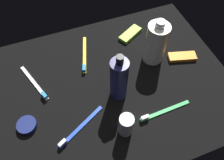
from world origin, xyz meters
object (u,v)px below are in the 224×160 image
lotion_bottle (119,80)px  toothbrush_white (35,84)px  snack_bar_lime (130,34)px  cream_tin_left (27,125)px  toothbrush_yellow (84,56)px  toothbrush_blue (79,128)px  toothbrush_green (162,112)px  bodywash_bottle (156,43)px  snack_bar_orange (182,57)px  deodorant_stick (126,125)px

lotion_bottle → toothbrush_white: (26.00, -13.39, -8.27)cm
snack_bar_lime → cream_tin_left: 52.16cm
toothbrush_yellow → toothbrush_blue: same height
toothbrush_green → toothbrush_white: bearing=-34.1°
bodywash_bottle → toothbrush_yellow: size_ratio=1.03×
lotion_bottle → cream_tin_left: (30.92, 1.05, -7.97)cm
snack_bar_orange → bodywash_bottle: bearing=-5.4°
bodywash_bottle → toothbrush_white: bearing=-4.2°
snack_bar_lime → toothbrush_white: bearing=-13.7°
toothbrush_blue → toothbrush_white: bearing=-64.8°
snack_bar_lime → cream_tin_left: bearing=0.4°
bodywash_bottle → snack_bar_lime: size_ratio=1.75×
snack_bar_orange → snack_bar_lime: same height
lotion_bottle → toothbrush_yellow: size_ratio=1.14×
bodywash_bottle → cream_tin_left: bodywash_bottle is taller
bodywash_bottle → toothbrush_blue: 39.21cm
toothbrush_blue → snack_bar_lime: size_ratio=1.59×
lotion_bottle → toothbrush_blue: (16.15, 7.58, -8.27)cm
lotion_bottle → snack_bar_lime: size_ratio=1.93×
toothbrush_white → deodorant_stick: bearing=131.3°
toothbrush_yellow → snack_bar_orange: bearing=158.9°
toothbrush_green → cream_tin_left: toothbrush_green is taller
toothbrush_white → snack_bar_orange: bearing=172.4°
deodorant_stick → snack_bar_orange: deodorant_stick is taller
toothbrush_green → snack_bar_lime: size_ratio=1.73×
toothbrush_white → snack_bar_lime: 42.14cm
lotion_bottle → cream_tin_left: bearing=1.9°
toothbrush_blue → snack_bar_lime: bearing=-134.2°
toothbrush_yellow → snack_bar_lime: size_ratio=1.69×
deodorant_stick → toothbrush_white: deodorant_stick is taller
deodorant_stick → cream_tin_left: bearing=-23.1°
cream_tin_left → snack_bar_lime: bearing=-151.1°
bodywash_bottle → snack_bar_lime: bearing=-77.0°
lotion_bottle → toothbrush_white: bearing=-27.2°
toothbrush_green → snack_bar_orange: 25.01cm
deodorant_stick → toothbrush_white: (23.25, -26.46, -3.92)cm
deodorant_stick → cream_tin_left: 30.84cm
toothbrush_yellow → toothbrush_blue: 28.89cm
bodywash_bottle → toothbrush_white: 44.76cm
snack_bar_orange → cream_tin_left: 59.88cm
toothbrush_blue → snack_bar_orange: 46.73cm
toothbrush_green → snack_bar_orange: size_ratio=1.73×
toothbrush_green → lotion_bottle: bearing=-46.9°
toothbrush_blue → deodorant_stick: bearing=157.7°
deodorant_stick → cream_tin_left: (28.17, -12.03, -3.62)cm
bodywash_bottle → toothbrush_yellow: bodywash_bottle is taller
toothbrush_white → bodywash_bottle: bearing=175.8°
snack_bar_orange → snack_bar_lime: size_ratio=1.00×
toothbrush_white → snack_bar_lime: bearing=-165.2°
toothbrush_blue → lotion_bottle: bearing=-154.8°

